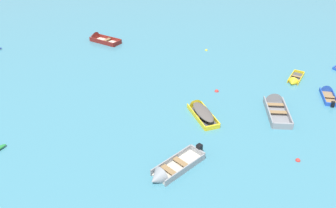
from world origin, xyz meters
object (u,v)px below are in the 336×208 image
Objects in this scene: mooring_buoy_between_boats_left at (217,91)px; mooring_buoy_between_boats_right at (206,50)px; rowboat_grey_far_left at (275,104)px; rowboat_yellow_near_camera at (294,81)px; rowboat_yellow_outer_right at (200,110)px; rowboat_blue_midfield_right at (327,93)px; rowboat_grey_back_row_left at (168,172)px; rowboat_maroon_midfield_left at (99,39)px; mooring_buoy_near_foreground at (298,161)px.

mooring_buoy_between_boats_left is 9.57m from mooring_buoy_between_boats_right.
rowboat_grey_far_left is 1.49× the size of rowboat_yellow_near_camera.
rowboat_yellow_outer_right reaches higher than mooring_buoy_between_boats_left.
rowboat_blue_midfield_right is 10.63× the size of mooring_buoy_between_boats_right.
rowboat_maroon_midfield_left reaches higher than rowboat_grey_back_row_left.
rowboat_maroon_midfield_left is at bearing 153.95° from rowboat_yellow_near_camera.
rowboat_grey_back_row_left is at bearing -135.51° from rowboat_grey_far_left.
rowboat_yellow_near_camera is (9.17, 5.72, -0.17)m from rowboat_yellow_outer_right.
mooring_buoy_between_boats_right is at bearing 79.92° from rowboat_grey_back_row_left.
rowboat_yellow_outer_right is 0.96× the size of rowboat_maroon_midfield_left.
mooring_buoy_between_boats_left is at bearing 151.94° from rowboat_grey_far_left.
rowboat_blue_midfield_right reaches higher than mooring_buoy_between_boats_left.
rowboat_yellow_outer_right is at bearing -115.08° from mooring_buoy_between_boats_left.
rowboat_yellow_near_camera is (20.79, -10.16, -0.09)m from rowboat_maroon_midfield_left.
rowboat_maroon_midfield_left is (-23.08, 12.36, 0.07)m from rowboat_blue_midfield_right.
rowboat_grey_far_left is 5.21m from mooring_buoy_between_boats_left.
mooring_buoy_between_boats_right is (3.64, 20.47, -0.22)m from rowboat_grey_back_row_left.
mooring_buoy_between_boats_left is 1.15× the size of mooring_buoy_near_foreground.
rowboat_grey_back_row_left is at bearing -141.91° from rowboat_blue_midfield_right.
rowboat_blue_midfield_right is at bearing -43.89° from rowboat_yellow_near_camera.
rowboat_yellow_near_camera is at bearing 15.58° from mooring_buoy_between_boats_left.
rowboat_grey_back_row_left reaches higher than rowboat_yellow_outer_right.
rowboat_yellow_near_camera is 7.75m from mooring_buoy_between_boats_left.
mooring_buoy_between_boats_right is (-7.83, 7.49, -0.14)m from rowboat_yellow_near_camera.
rowboat_blue_midfield_right is at bearing -28.18° from rowboat_maroon_midfield_left.
rowboat_grey_back_row_left reaches higher than rowboat_blue_midfield_right.
rowboat_blue_midfield_right is at bearing -43.76° from mooring_buoy_between_boats_right.
mooring_buoy_between_boats_right is (-4.99, 18.83, 0.00)m from mooring_buoy_near_foreground.
mooring_buoy_between_boats_left is at bearing -42.57° from rowboat_maroon_midfield_left.
mooring_buoy_near_foreground is (-2.84, -11.34, -0.14)m from rowboat_yellow_near_camera.
rowboat_maroon_midfield_left is at bearing 151.82° from rowboat_blue_midfield_right.
rowboat_grey_back_row_left reaches higher than mooring_buoy_between_boats_left.
mooring_buoy_near_foreground is at bearing -41.62° from rowboat_yellow_outer_right.
mooring_buoy_between_boats_left reaches higher than mooring_buoy_near_foreground.
rowboat_grey_back_row_left is 1.25× the size of rowboat_yellow_near_camera.
rowboat_grey_back_row_left is 8.79m from mooring_buoy_near_foreground.
rowboat_grey_far_left is at bearing -28.06° from mooring_buoy_between_boats_left.
rowboat_blue_midfield_right is 8.86× the size of mooring_buoy_between_boats_left.
rowboat_yellow_near_camera is 8.31× the size of mooring_buoy_between_boats_left.
rowboat_grey_far_left is (6.30, 1.19, -0.08)m from rowboat_yellow_outer_right.
rowboat_yellow_near_camera reaches higher than mooring_buoy_near_foreground.
rowboat_blue_midfield_right is at bearing 38.09° from rowboat_grey_back_row_left.
rowboat_grey_far_left is 14.83× the size of mooring_buoy_between_boats_right.
rowboat_blue_midfield_right is 0.72× the size of rowboat_grey_far_left.
rowboat_grey_far_left reaches higher than mooring_buoy_between_boats_left.
rowboat_grey_far_left reaches higher than mooring_buoy_near_foreground.
rowboat_maroon_midfield_left is at bearing 137.43° from mooring_buoy_between_boats_left.
rowboat_maroon_midfield_left is 1.41× the size of rowboat_yellow_near_camera.
rowboat_blue_midfield_right is 0.79× the size of rowboat_yellow_outer_right.
mooring_buoy_between_boats_right is at bearing 136.28° from rowboat_yellow_near_camera.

